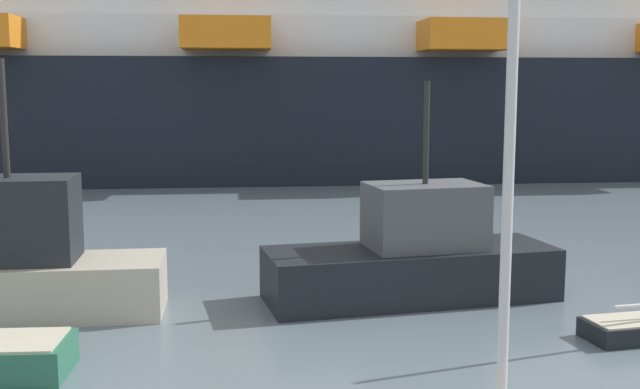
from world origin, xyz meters
name	(u,v)px	position (x,y,z in m)	size (l,w,h in m)	color
fishing_boat_1	(414,258)	(2.12, 13.13, 1.12)	(7.97, 3.37, 5.83)	black
fishing_boat_3	(0,267)	(-8.46, 13.11, 1.24)	(8.26, 2.63, 6.35)	#BCB29E
cruise_ship	(421,47)	(11.55, 45.96, 8.39)	(134.34, 26.10, 26.05)	black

